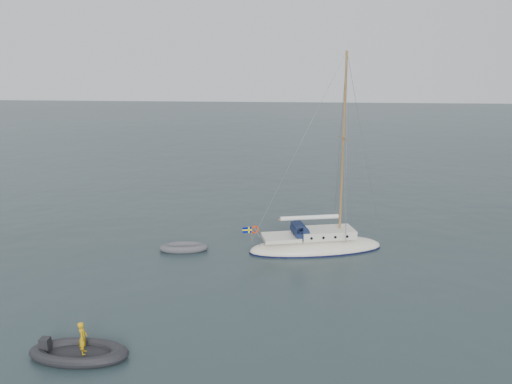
# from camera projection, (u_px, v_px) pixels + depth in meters

# --- Properties ---
(ground) EXTENTS (300.00, 300.00, 0.00)m
(ground) POSITION_uv_depth(u_px,v_px,m) (269.00, 264.00, 26.99)
(ground) COLOR black
(ground) RESTS_ON ground
(sailboat) EXTENTS (8.27, 2.48, 11.77)m
(sailboat) POSITION_uv_depth(u_px,v_px,m) (316.00, 236.00, 28.91)
(sailboat) COLOR silver
(sailboat) RESTS_ON ground
(dinghy) EXTENTS (2.85, 1.29, 0.41)m
(dinghy) POSITION_uv_depth(u_px,v_px,m) (184.00, 247.00, 29.03)
(dinghy) COLOR #4F5054
(dinghy) RESTS_ON ground
(rib) EXTENTS (3.70, 1.68, 1.43)m
(rib) POSITION_uv_depth(u_px,v_px,m) (79.00, 352.00, 18.12)
(rib) COLOR black
(rib) RESTS_ON ground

